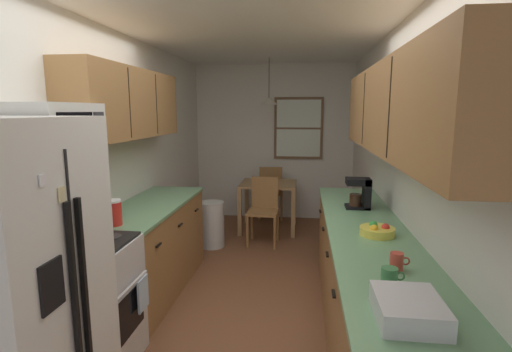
{
  "coord_description": "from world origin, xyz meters",
  "views": [
    {
      "loc": [
        0.49,
        -2.78,
        1.8
      ],
      "look_at": [
        -0.01,
        1.21,
        1.12
      ],
      "focal_mm": 26.99,
      "sensor_mm": 36.0,
      "label": 1
    }
  ],
  "objects_px": {
    "trash_bin": "(212,224)",
    "storage_canister": "(114,213)",
    "refrigerator": "(8,300)",
    "microwave_over_range": "(54,128)",
    "dining_table": "(268,191)",
    "fruit_bowl": "(377,230)",
    "coffee_maker": "(361,193)",
    "stove_range": "(85,305)",
    "dining_chair_far": "(271,190)",
    "mug_spare": "(390,276)",
    "dish_rack": "(408,309)",
    "table_serving_bowl": "(262,180)",
    "mug_by_coffeemaker": "(397,262)",
    "dining_chair_near": "(264,207)"
  },
  "relations": [
    {
      "from": "storage_canister",
      "to": "mug_by_coffeemaker",
      "type": "height_order",
      "value": "storage_canister"
    },
    {
      "from": "mug_spare",
      "to": "dish_rack",
      "type": "xyz_separation_m",
      "value": [
        0.01,
        -0.34,
        0.0
      ]
    },
    {
      "from": "dining_chair_far",
      "to": "dish_rack",
      "type": "bearing_deg",
      "value": -77.84
    },
    {
      "from": "refrigerator",
      "to": "dining_table",
      "type": "distance_m",
      "value": 4.17
    },
    {
      "from": "dining_chair_near",
      "to": "fruit_bowl",
      "type": "distance_m",
      "value": 2.56
    },
    {
      "from": "refrigerator",
      "to": "microwave_over_range",
      "type": "bearing_deg",
      "value": 103.39
    },
    {
      "from": "dining_table",
      "to": "trash_bin",
      "type": "relative_size",
      "value": 1.35
    },
    {
      "from": "dining_chair_near",
      "to": "coffee_maker",
      "type": "height_order",
      "value": "coffee_maker"
    },
    {
      "from": "dining_chair_near",
      "to": "table_serving_bowl",
      "type": "xyz_separation_m",
      "value": [
        -0.1,
        0.64,
        0.26
      ]
    },
    {
      "from": "storage_canister",
      "to": "coffee_maker",
      "type": "xyz_separation_m",
      "value": [
        2.03,
        0.79,
        0.05
      ]
    },
    {
      "from": "coffee_maker",
      "to": "mug_spare",
      "type": "relative_size",
      "value": 2.29
    },
    {
      "from": "storage_canister",
      "to": "mug_spare",
      "type": "xyz_separation_m",
      "value": [
        1.95,
        -0.84,
        -0.06
      ]
    },
    {
      "from": "dining_table",
      "to": "dish_rack",
      "type": "bearing_deg",
      "value": -76.37
    },
    {
      "from": "dining_chair_near",
      "to": "microwave_over_range",
      "type": "bearing_deg",
      "value": -111.25
    },
    {
      "from": "microwave_over_range",
      "to": "dish_rack",
      "type": "relative_size",
      "value": 1.82
    },
    {
      "from": "stove_range",
      "to": "storage_canister",
      "type": "bearing_deg",
      "value": 90.66
    },
    {
      "from": "mug_spare",
      "to": "fruit_bowl",
      "type": "xyz_separation_m",
      "value": [
        0.09,
        0.83,
        -0.01
      ]
    },
    {
      "from": "coffee_maker",
      "to": "mug_by_coffeemaker",
      "type": "height_order",
      "value": "coffee_maker"
    },
    {
      "from": "trash_bin",
      "to": "coffee_maker",
      "type": "relative_size",
      "value": 2.16
    },
    {
      "from": "dining_table",
      "to": "dish_rack",
      "type": "distance_m",
      "value": 4.16
    },
    {
      "from": "mug_by_coffeemaker",
      "to": "mug_spare",
      "type": "height_order",
      "value": "mug_by_coffeemaker"
    },
    {
      "from": "mug_by_coffeemaker",
      "to": "stove_range",
      "type": "bearing_deg",
      "value": 175.74
    },
    {
      "from": "dining_chair_near",
      "to": "storage_canister",
      "type": "height_order",
      "value": "storage_canister"
    },
    {
      "from": "coffee_maker",
      "to": "fruit_bowl",
      "type": "bearing_deg",
      "value": -89.42
    },
    {
      "from": "microwave_over_range",
      "to": "table_serving_bowl",
      "type": "xyz_separation_m",
      "value": [
        0.98,
        3.4,
        -0.93
      ]
    },
    {
      "from": "refrigerator",
      "to": "table_serving_bowl",
      "type": "xyz_separation_m",
      "value": [
        0.81,
        4.13,
        -0.13
      ]
    },
    {
      "from": "microwave_over_range",
      "to": "dish_rack",
      "type": "bearing_deg",
      "value": -18.5
    },
    {
      "from": "dining_table",
      "to": "dining_chair_near",
      "type": "bearing_deg",
      "value": -91.16
    },
    {
      "from": "mug_by_coffeemaker",
      "to": "table_serving_bowl",
      "type": "distance_m",
      "value": 3.74
    },
    {
      "from": "trash_bin",
      "to": "storage_canister",
      "type": "distance_m",
      "value": 2.17
    },
    {
      "from": "microwave_over_range",
      "to": "dining_chair_far",
      "type": "distance_m",
      "value": 4.23
    },
    {
      "from": "microwave_over_range",
      "to": "coffee_maker",
      "type": "distance_m",
      "value": 2.57
    },
    {
      "from": "dining_chair_far",
      "to": "mug_by_coffeemaker",
      "type": "distance_m",
      "value": 4.23
    },
    {
      "from": "dining_chair_near",
      "to": "trash_bin",
      "type": "xyz_separation_m",
      "value": [
        -0.67,
        -0.25,
        -0.2
      ]
    },
    {
      "from": "microwave_over_range",
      "to": "mug_by_coffeemaker",
      "type": "bearing_deg",
      "value": -4.04
    },
    {
      "from": "dining_chair_far",
      "to": "table_serving_bowl",
      "type": "relative_size",
      "value": 4.44
    },
    {
      "from": "coffee_maker",
      "to": "fruit_bowl",
      "type": "xyz_separation_m",
      "value": [
        0.01,
        -0.8,
        -0.11
      ]
    },
    {
      "from": "trash_bin",
      "to": "coffee_maker",
      "type": "distance_m",
      "value": 2.25
    },
    {
      "from": "dining_table",
      "to": "fruit_bowl",
      "type": "xyz_separation_m",
      "value": [
        1.06,
        -2.86,
        0.34
      ]
    },
    {
      "from": "dining_table",
      "to": "table_serving_bowl",
      "type": "xyz_separation_m",
      "value": [
        -0.11,
        0.06,
        0.16
      ]
    },
    {
      "from": "microwave_over_range",
      "to": "dish_rack",
      "type": "distance_m",
      "value": 2.3
    },
    {
      "from": "stove_range",
      "to": "dining_chair_far",
      "type": "bearing_deg",
      "value": 76.27
    },
    {
      "from": "dining_chair_near",
      "to": "mug_by_coffeemaker",
      "type": "xyz_separation_m",
      "value": [
        1.06,
        -2.91,
        0.45
      ]
    },
    {
      "from": "mug_by_coffeemaker",
      "to": "dish_rack",
      "type": "height_order",
      "value": "mug_by_coffeemaker"
    },
    {
      "from": "microwave_over_range",
      "to": "trash_bin",
      "type": "relative_size",
      "value": 1.01
    },
    {
      "from": "trash_bin",
      "to": "dish_rack",
      "type": "bearing_deg",
      "value": -62.71
    },
    {
      "from": "fruit_bowl",
      "to": "table_serving_bowl",
      "type": "bearing_deg",
      "value": 111.72
    },
    {
      "from": "mug_spare",
      "to": "fruit_bowl",
      "type": "relative_size",
      "value": 0.49
    },
    {
      "from": "mug_spare",
      "to": "table_serving_bowl",
      "type": "relative_size",
      "value": 0.61
    },
    {
      "from": "refrigerator",
      "to": "dining_table",
      "type": "height_order",
      "value": "refrigerator"
    }
  ]
}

